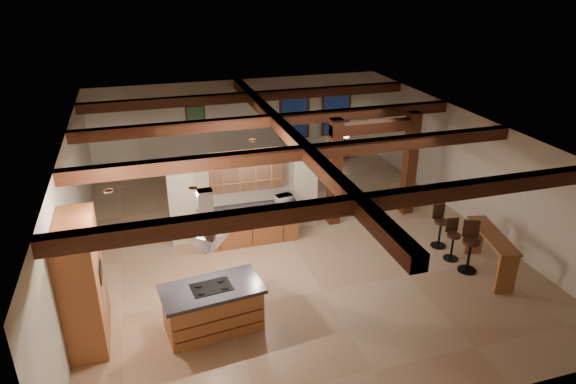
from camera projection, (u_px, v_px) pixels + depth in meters
name	position (u px, v px, depth m)	size (l,w,h in m)	color
ground	(289.00, 238.00, 13.20)	(12.00, 12.00, 0.00)	tan
room_walls	(289.00, 173.00, 12.48)	(12.00, 12.00, 12.00)	beige
ceiling_beams	(289.00, 135.00, 12.08)	(10.00, 12.00, 0.28)	#38120E
timber_posts	(374.00, 157.00, 13.58)	(2.50, 0.30, 2.90)	#38120E
partition_wall	(245.00, 196.00, 12.93)	(3.80, 0.18, 2.20)	beige
pantry_cabinet	(83.00, 283.00, 9.20)	(0.67, 1.60, 2.40)	brown
back_counter	(250.00, 224.00, 12.84)	(2.50, 0.66, 0.94)	brown
upper_display_cabinet	(246.00, 171.00, 12.46)	(1.80, 0.36, 0.95)	brown
range_hood	(209.00, 247.00, 9.20)	(1.10, 1.10, 1.40)	silver
back_windows	(315.00, 114.00, 18.52)	(2.70, 0.07, 1.70)	#38120E
framed_art	(196.00, 118.00, 17.31)	(0.65, 0.05, 0.85)	#38120E
recessed_cans	(191.00, 170.00, 9.67)	(3.16, 2.46, 0.03)	silver
kitchen_island	(213.00, 307.00, 9.73)	(1.98, 1.21, 0.94)	brown
dining_table	(268.00, 181.00, 15.76)	(1.92, 1.07, 0.67)	#3D200F
sofa	(310.00, 153.00, 18.27)	(1.94, 0.76, 0.57)	black
microwave	(284.00, 199.00, 12.84)	(0.41, 0.28, 0.23)	silver
bar_counter	(491.00, 247.00, 11.47)	(0.86, 1.90, 0.97)	brown
side_table	(344.00, 148.00, 18.84)	(0.42, 0.42, 0.53)	#38120E
table_lamp	(345.00, 135.00, 18.64)	(0.30, 0.30, 0.35)	black
bar_stool_a	(470.00, 247.00, 11.56)	(0.45, 0.46, 1.20)	black
bar_stool_b	(452.00, 239.00, 12.06)	(0.35, 0.36, 1.01)	black
bar_stool_c	(440.00, 226.00, 12.61)	(0.38, 0.38, 1.08)	black
dining_chairs	(268.00, 174.00, 15.66)	(1.78, 1.78, 1.13)	#38120E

